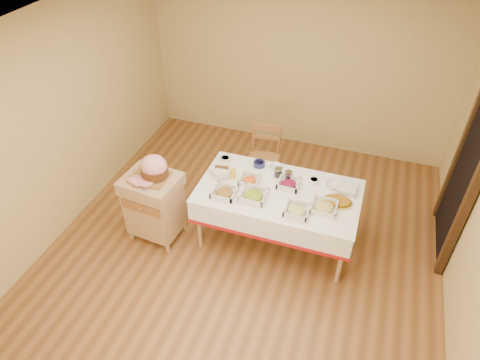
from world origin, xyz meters
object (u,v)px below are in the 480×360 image
at_px(butcher_cart, 154,203).
at_px(plate_stack, 346,189).
at_px(dining_table, 278,201).
at_px(preserve_jar_right, 288,176).
at_px(brass_platter, 337,202).
at_px(dining_chair, 264,158).
at_px(bread_basket, 222,171).
at_px(preserve_jar_left, 278,173).
at_px(mustard_bottle, 233,173).
at_px(ham_on_board, 153,169).

bearing_deg(butcher_cart, plate_stack, 16.97).
relative_size(dining_table, preserve_jar_right, 16.22).
height_order(preserve_jar_right, plate_stack, preserve_jar_right).
relative_size(preserve_jar_right, brass_platter, 0.35).
distance_m(dining_chair, bread_basket, 0.97).
bearing_deg(brass_platter, butcher_cart, -168.73).
bearing_deg(dining_chair, preserve_jar_left, -61.74).
bearing_deg(plate_stack, dining_chair, 149.32).
bearing_deg(mustard_bottle, butcher_cart, -151.98).
bearing_deg(dining_chair, mustard_bottle, -97.40).
xyz_separation_m(dining_table, dining_chair, (-0.44, 0.94, -0.12)).
height_order(plate_stack, brass_platter, plate_stack).
bearing_deg(dining_chair, brass_platter, -40.08).
bearing_deg(dining_table, plate_stack, 18.84).
xyz_separation_m(butcher_cart, bread_basket, (0.69, 0.47, 0.31)).
distance_m(butcher_cart, dining_chair, 1.64).
bearing_deg(ham_on_board, brass_platter, 10.56).
bearing_deg(plate_stack, ham_on_board, -163.56).
distance_m(preserve_jar_left, plate_stack, 0.79).
height_order(butcher_cart, bread_basket, same).
xyz_separation_m(preserve_jar_left, brass_platter, (0.73, -0.24, -0.03)).
distance_m(ham_on_board, preserve_jar_left, 1.43).
distance_m(dining_chair, preserve_jar_left, 0.85).
xyz_separation_m(butcher_cart, ham_on_board, (0.04, 0.03, 0.50)).
bearing_deg(dining_table, butcher_cart, -164.00).
relative_size(preserve_jar_left, brass_platter, 0.37).
relative_size(dining_chair, bread_basket, 3.46).
relative_size(ham_on_board, bread_basket, 1.62).
xyz_separation_m(dining_chair, bread_basket, (-0.27, -0.87, 0.33)).
bearing_deg(bread_basket, preserve_jar_left, 15.94).
xyz_separation_m(preserve_jar_right, mustard_bottle, (-0.61, -0.19, 0.02)).
height_order(dining_chair, preserve_jar_left, dining_chair).
bearing_deg(brass_platter, dining_chair, 139.92).
bearing_deg(butcher_cart, dining_table, 16.00).
bearing_deg(butcher_cart, preserve_jar_right, 23.72).
height_order(mustard_bottle, plate_stack, mustard_bottle).
distance_m(mustard_bottle, plate_stack, 1.30).
height_order(preserve_jar_left, mustard_bottle, mustard_bottle).
bearing_deg(preserve_jar_right, dining_table, -102.20).
relative_size(preserve_jar_right, mustard_bottle, 0.67).
xyz_separation_m(dining_chair, ham_on_board, (-0.91, -1.30, 0.52)).
bearing_deg(bread_basket, preserve_jar_right, 12.43).
distance_m(butcher_cart, bread_basket, 0.89).
height_order(butcher_cart, brass_platter, butcher_cart).
bearing_deg(preserve_jar_left, butcher_cart, -153.81).
relative_size(dining_chair, brass_platter, 2.92).
relative_size(plate_stack, brass_platter, 0.67).
bearing_deg(dining_table, bread_basket, 174.55).
height_order(dining_chair, preserve_jar_right, dining_chair).
relative_size(mustard_bottle, plate_stack, 0.79).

